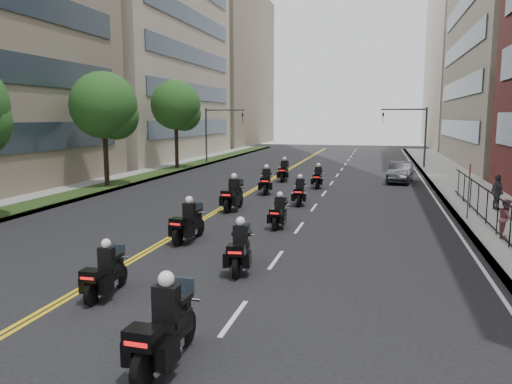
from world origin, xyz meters
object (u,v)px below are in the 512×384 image
motorcycle_7 (300,193)px  pedestrian_b (506,219)px  motorcycle_3 (240,250)px  motorcycle_8 (266,182)px  motorcycle_2 (105,274)px  motorcycle_6 (233,196)px  motorcycle_4 (188,224)px  pedestrian_c (497,192)px  motorcycle_1 (164,331)px  parked_sedan (400,172)px  motorcycle_9 (318,178)px  motorcycle_5 (279,213)px  motorcycle_10 (284,172)px

motorcycle_7 → pedestrian_b: bearing=-38.8°
motorcycle_3 → motorcycle_8: bearing=93.1°
motorcycle_8 → pedestrian_b: size_ratio=1.64×
motorcycle_2 → motorcycle_6: 12.67m
motorcycle_4 → pedestrian_c: 15.65m
motorcycle_1 → motorcycle_7: bearing=93.4°
motorcycle_8 → motorcycle_7: bearing=-60.4°
motorcycle_1 → motorcycle_3: size_ratio=1.10×
motorcycle_4 → pedestrian_c: bearing=42.4°
motorcycle_7 → parked_sedan: (5.67, 11.07, 0.08)m
motorcycle_1 → motorcycle_2: (-3.09, 3.14, -0.12)m
motorcycle_1 → motorcycle_2: motorcycle_1 is taller
motorcycle_6 → motorcycle_9: (3.23, 9.11, -0.09)m
parked_sedan → motorcycle_5: bearing=-101.2°
pedestrian_c → pedestrian_b: bearing=156.5°
motorcycle_6 → motorcycle_2: bearing=-85.6°
motorcycle_6 → motorcycle_8: bearing=89.5°
motorcycle_6 → pedestrian_c: bearing=14.4°
motorcycle_1 → pedestrian_b: motorcycle_1 is taller
motorcycle_4 → pedestrian_c: (12.75, 9.07, 0.34)m
pedestrian_c → motorcycle_10: bearing=37.8°
motorcycle_4 → pedestrian_b: motorcycle_4 is taller
motorcycle_9 → pedestrian_b: size_ratio=1.51×
parked_sedan → motorcycle_6: bearing=-115.5°
motorcycle_1 → motorcycle_4: motorcycle_1 is taller
motorcycle_1 → motorcycle_4: size_ratio=1.07×
motorcycle_6 → motorcycle_7: size_ratio=1.14×
motorcycle_1 → pedestrian_b: 14.82m
motorcycle_7 → pedestrian_c: bearing=-3.6°
motorcycle_4 → pedestrian_c: pedestrian_c is taller
motorcycle_1 → motorcycle_8: 21.86m
parked_sedan → motorcycle_7: bearing=-109.7°
motorcycle_6 → motorcycle_8: (0.41, 5.86, -0.03)m
motorcycle_5 → motorcycle_9: 12.45m
motorcycle_8 → pedestrian_b: motorcycle_8 is taller
motorcycle_4 → motorcycle_6: motorcycle_6 is taller
motorcycle_2 → pedestrian_c: 19.76m
motorcycle_9 → motorcycle_3: bearing=-91.0°
motorcycle_1 → motorcycle_7: (-0.25, 18.23, -0.08)m
motorcycle_10 → pedestrian_b: 19.63m
motorcycle_2 → motorcycle_5: size_ratio=1.00×
motorcycle_10 → pedestrian_b: bearing=-55.6°
motorcycle_3 → motorcycle_8: motorcycle_8 is taller
motorcycle_1 → parked_sedan: motorcycle_1 is taller
motorcycle_2 → motorcycle_5: 9.75m
motorcycle_1 → parked_sedan: bearing=82.2°
motorcycle_3 → motorcycle_1: bearing=-94.5°
motorcycle_8 → motorcycle_1: bearing=-90.2°
motorcycle_6 → motorcycle_10: motorcycle_6 is taller
parked_sedan → motorcycle_1: bearing=-93.1°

